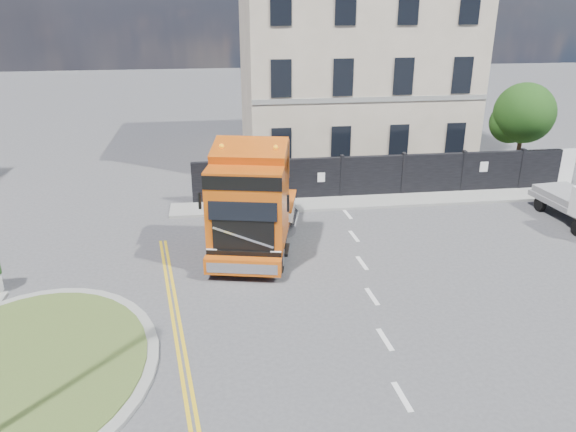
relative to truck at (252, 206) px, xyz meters
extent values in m
plane|color=#424244|center=(0.62, -3.45, -1.87)|extent=(120.00, 120.00, 0.00)
cylinder|color=gray|center=(-6.38, -6.45, -1.81)|extent=(6.80, 6.80, 0.12)
cylinder|color=#3A481D|center=(-6.38, -6.45, -1.73)|extent=(6.20, 6.20, 0.05)
cube|color=black|center=(6.62, 5.55, -0.87)|extent=(18.00, 0.25, 2.00)
cube|color=silver|center=(15.12, 5.55, -0.87)|extent=(2.60, 0.12, 2.00)
cube|color=beige|center=(6.62, 13.05, 3.63)|extent=(12.00, 10.00, 11.00)
cylinder|color=#382619|center=(15.12, 8.55, -0.67)|extent=(0.24, 0.24, 2.40)
sphere|color=black|center=(15.12, 8.55, 1.33)|extent=(3.20, 3.20, 3.20)
sphere|color=black|center=(14.62, 8.95, 0.73)|extent=(2.20, 2.20, 2.20)
cube|color=gray|center=(6.62, 4.65, -1.81)|extent=(20.00, 1.60, 0.12)
cube|color=black|center=(0.25, 1.14, -1.09)|extent=(3.90, 6.97, 0.47)
cube|color=#C14E0D|center=(-0.14, -0.64, 0.37)|extent=(3.13, 3.21, 2.92)
cube|color=#C14E0D|center=(0.09, 0.43, 1.57)|extent=(2.75, 1.47, 1.46)
cube|color=black|center=(-0.42, -1.95, 0.79)|extent=(2.26, 0.55, 1.10)
cube|color=#C14E0D|center=(-0.50, -2.28, -1.30)|extent=(2.63, 0.91, 0.57)
cylinder|color=black|center=(-1.42, -1.22, -1.33)|extent=(0.56, 1.13, 1.09)
cylinder|color=gray|center=(-1.42, -1.22, -1.33)|extent=(0.49, 0.66, 0.60)
cylinder|color=black|center=(0.78, -1.70, -1.33)|extent=(0.56, 1.13, 1.09)
cylinder|color=gray|center=(0.78, -1.70, -1.33)|extent=(0.49, 0.66, 0.60)
cylinder|color=black|center=(-0.63, 2.40, -1.33)|extent=(0.56, 1.13, 1.09)
cylinder|color=gray|center=(-0.63, 2.40, -1.33)|extent=(0.49, 0.66, 0.60)
cylinder|color=black|center=(1.57, 1.92, -1.33)|extent=(0.56, 1.13, 1.09)
cylinder|color=gray|center=(1.57, 1.92, -1.33)|extent=(0.49, 0.66, 0.60)
cylinder|color=black|center=(-0.36, 3.63, -1.33)|extent=(0.56, 1.13, 1.09)
cylinder|color=gray|center=(-0.36, 3.63, -1.33)|extent=(0.49, 0.66, 0.60)
cylinder|color=black|center=(1.84, 3.15, -1.33)|extent=(0.56, 1.13, 1.09)
cylinder|color=gray|center=(1.84, 3.15, -1.33)|extent=(0.49, 0.66, 0.60)
cylinder|color=black|center=(13.10, 2.66, -1.54)|extent=(0.23, 0.65, 0.65)
camera|label=1|loc=(-1.19, -19.22, 7.23)|focal=35.00mm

